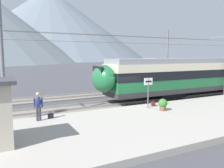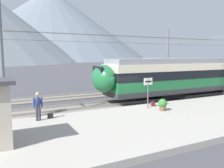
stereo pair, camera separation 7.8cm
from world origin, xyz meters
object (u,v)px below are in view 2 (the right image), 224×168
Objects in this scene: catenary_mast_west at (1,56)px; handbag_beside_passenger at (50,116)px; catenary_mast_far_side at (168,57)px; platform_sign at (148,86)px; train_far_track at (222,69)px; passenger_walking at (38,105)px; handbag_near_sign at (153,104)px; potted_plant_platform_edge at (163,104)px.

catenary_mast_west reaches higher than handbag_beside_passenger.
handbag_beside_passenger is at bearing -27.22° from catenary_mast_west.
catenary_mast_west is 1.00× the size of catenary_mast_far_side.
platform_sign is 7.07m from handbag_beside_passenger.
catenary_mast_far_side is 17.82× the size of platform_sign.
train_far_track is at bearing 17.11° from handbag_beside_passenger.
handbag_near_sign is at bearing 0.99° from passenger_walking.
catenary_mast_west is 92.40× the size of handbag_beside_passenger.
handbag_beside_passenger is (-6.90, 0.44, -1.46)m from platform_sign.
potted_plant_platform_edge is (-10.03, -11.26, -3.12)m from catenary_mast_far_side.
catenary_mast_west is at bearing 164.12° from potted_plant_platform_edge.
train_far_track is 12.79× the size of platform_sign.
train_far_track reaches higher than platform_sign.
catenary_mast_west reaches higher than potted_plant_platform_edge.
train_far_track is at bearing 23.98° from platform_sign.
train_far_track reaches higher than handbag_beside_passenger.
catenary_mast_far_side is at bearing 48.30° from potted_plant_platform_edge.
train_far_track reaches higher than potted_plant_platform_edge.
catenary_mast_west is 3.64m from passenger_walking.
catenary_mast_west is 17.82× the size of platform_sign.
platform_sign reaches higher than handbag_beside_passenger.
handbag_near_sign is at bearing 27.48° from platform_sign.
potted_plant_platform_edge is at bearing -9.39° from passenger_walking.
handbag_beside_passenger is at bearing -150.80° from catenary_mast_far_side.
potted_plant_platform_edge reaches higher than handbag_beside_passenger.
catenary_mast_west reaches higher than passenger_walking.
platform_sign reaches higher than passenger_walking.
passenger_walking is 2.04× the size of potted_plant_platform_edge.
catenary_mast_far_side is 14.21m from handbag_near_sign.
handbag_near_sign is at bearing 78.80° from potted_plant_platform_edge.
handbag_beside_passenger is at bearing 176.32° from platform_sign.
catenary_mast_west reaches higher than train_far_track.
catenary_mast_west reaches higher than catenary_mast_far_side.
handbag_near_sign is 0.52× the size of potted_plant_platform_edge.
catenary_mast_far_side is 20.83m from passenger_walking.
platform_sign is at bearing -10.35° from catenary_mast_west.
potted_plant_platform_edge is (-0.29, -1.48, 0.31)m from handbag_near_sign.
catenary_mast_far_side is (-8.27, 1.82, 1.69)m from train_far_track.
passenger_walking is at bearing 178.11° from platform_sign.
handbag_near_sign is (-9.73, -9.77, -3.43)m from catenary_mast_far_side.
handbag_near_sign is (7.67, -0.05, 0.00)m from handbag_beside_passenger.
train_far_track is 8.64m from catenary_mast_far_side.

